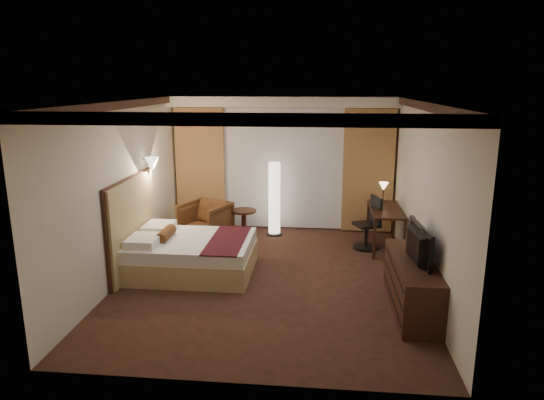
# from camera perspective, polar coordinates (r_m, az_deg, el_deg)

# --- Properties ---
(floor) EXTENTS (4.50, 5.50, 0.01)m
(floor) POSITION_cam_1_polar(r_m,az_deg,el_deg) (7.65, -0.30, -9.11)
(floor) COLOR #321E13
(floor) RESTS_ON ground
(ceiling) EXTENTS (4.50, 5.50, 0.01)m
(ceiling) POSITION_cam_1_polar(r_m,az_deg,el_deg) (7.06, -0.33, 11.54)
(ceiling) COLOR white
(ceiling) RESTS_ON back_wall
(back_wall) EXTENTS (4.50, 0.02, 2.70)m
(back_wall) POSITION_cam_1_polar(r_m,az_deg,el_deg) (9.93, 1.36, 4.31)
(back_wall) COLOR beige
(back_wall) RESTS_ON floor
(left_wall) EXTENTS (0.02, 5.50, 2.70)m
(left_wall) POSITION_cam_1_polar(r_m,az_deg,el_deg) (7.80, -17.00, 1.13)
(left_wall) COLOR beige
(left_wall) RESTS_ON floor
(right_wall) EXTENTS (0.02, 5.50, 2.70)m
(right_wall) POSITION_cam_1_polar(r_m,az_deg,el_deg) (7.35, 17.40, 0.37)
(right_wall) COLOR beige
(right_wall) RESTS_ON floor
(crown_molding) EXTENTS (4.50, 5.50, 0.12)m
(crown_molding) POSITION_cam_1_polar(r_m,az_deg,el_deg) (7.06, -0.33, 11.05)
(crown_molding) COLOR black
(crown_molding) RESTS_ON ceiling
(soffit) EXTENTS (4.50, 0.50, 0.20)m
(soffit) POSITION_cam_1_polar(r_m,az_deg,el_deg) (9.55, 1.29, 11.49)
(soffit) COLOR white
(soffit) RESTS_ON ceiling
(curtain_sheer) EXTENTS (2.48, 0.04, 2.45)m
(curtain_sheer) POSITION_cam_1_polar(r_m,az_deg,el_deg) (9.86, 1.32, 3.66)
(curtain_sheer) COLOR silver
(curtain_sheer) RESTS_ON back_wall
(curtain_left_drape) EXTENTS (1.00, 0.14, 2.45)m
(curtain_left_drape) POSITION_cam_1_polar(r_m,az_deg,el_deg) (10.08, -8.41, 3.74)
(curtain_left_drape) COLOR #A2734A
(curtain_left_drape) RESTS_ON back_wall
(curtain_right_drape) EXTENTS (1.00, 0.14, 2.45)m
(curtain_right_drape) POSITION_cam_1_polar(r_m,az_deg,el_deg) (9.82, 11.25, 3.36)
(curtain_right_drape) COLOR #A2734A
(curtain_right_drape) RESTS_ON back_wall
(wall_sconce) EXTENTS (0.24, 0.24, 0.24)m
(wall_sconce) POSITION_cam_1_polar(r_m,az_deg,el_deg) (8.47, -13.92, 4.15)
(wall_sconce) COLOR white
(wall_sconce) RESTS_ON left_wall
(bed) EXTENTS (1.89, 1.48, 0.55)m
(bed) POSITION_cam_1_polar(r_m,az_deg,el_deg) (7.88, -9.30, -6.45)
(bed) COLOR white
(bed) RESTS_ON floor
(headboard) EXTENTS (0.12, 1.78, 1.50)m
(headboard) POSITION_cam_1_polar(r_m,az_deg,el_deg) (8.03, -16.05, -2.88)
(headboard) COLOR #A2875E
(headboard) RESTS_ON floor
(armchair) EXTENTS (1.04, 1.01, 0.83)m
(armchair) POSITION_cam_1_polar(r_m,az_deg,el_deg) (9.34, -7.86, -2.31)
(armchair) COLOR #492B16
(armchair) RESTS_ON floor
(side_table) EXTENTS (0.49, 0.49, 0.54)m
(side_table) POSITION_cam_1_polar(r_m,az_deg,el_deg) (9.53, -3.31, -2.76)
(side_table) COLOR black
(side_table) RESTS_ON floor
(floor_lamp) EXTENTS (0.31, 0.31, 1.47)m
(floor_lamp) POSITION_cam_1_polar(r_m,az_deg,el_deg) (9.53, 0.28, 0.15)
(floor_lamp) COLOR white
(floor_lamp) RESTS_ON floor
(desk) EXTENTS (0.55, 1.31, 0.75)m
(desk) POSITION_cam_1_polar(r_m,az_deg,el_deg) (9.07, 13.15, -3.28)
(desk) COLOR black
(desk) RESTS_ON floor
(desk_lamp) EXTENTS (0.18, 0.18, 0.34)m
(desk_lamp) POSITION_cam_1_polar(r_m,az_deg,el_deg) (9.42, 12.95, 0.79)
(desk_lamp) COLOR #FFD899
(desk_lamp) RESTS_ON desk
(office_chair) EXTENTS (0.62, 0.62, 0.97)m
(office_chair) POSITION_cam_1_polar(r_m,az_deg,el_deg) (8.95, 11.07, -2.65)
(office_chair) COLOR black
(office_chair) RESTS_ON floor
(dresser) EXTENTS (0.50, 1.77, 0.69)m
(dresser) POSITION_cam_1_polar(r_m,az_deg,el_deg) (6.81, 16.12, -9.52)
(dresser) COLOR black
(dresser) RESTS_ON floor
(television) EXTENTS (0.65, 1.03, 0.13)m
(television) POSITION_cam_1_polar(r_m,az_deg,el_deg) (6.58, 16.23, -4.49)
(television) COLOR black
(television) RESTS_ON dresser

